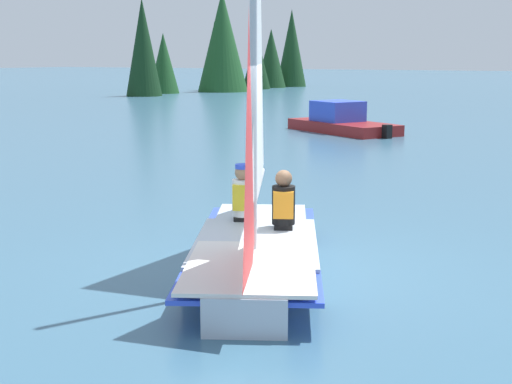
{
  "coord_description": "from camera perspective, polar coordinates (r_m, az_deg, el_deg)",
  "views": [
    {
      "loc": [
        7.31,
        4.15,
        2.6
      ],
      "look_at": [
        0.0,
        0.0,
        1.0
      ],
      "focal_mm": 50.0,
      "sensor_mm": 36.0,
      "label": 1
    }
  ],
  "objects": [
    {
      "name": "ground_plane",
      "position": [
        8.79,
        0.0,
        -6.38
      ],
      "size": [
        260.0,
        260.0,
        0.0
      ],
      "primitive_type": "plane",
      "color": "#38607A"
    },
    {
      "name": "sailor_crew",
      "position": [
        9.72,
        -1.05,
        -0.88
      ],
      "size": [
        0.42,
        0.4,
        1.16
      ],
      "rotation": [
        0.0,
        0.0,
        0.46
      ],
      "color": "black",
      "rests_on": "ground_plane"
    },
    {
      "name": "treeline_shore",
      "position": [
        56.18,
        -2.04,
        11.32
      ],
      "size": [
        21.19,
        5.28,
        7.42
      ],
      "color": "#193D1E",
      "rests_on": "ground_plane"
    },
    {
      "name": "motorboat_distant",
      "position": [
        25.15,
        6.85,
        5.63
      ],
      "size": [
        3.58,
        4.58,
        1.07
      ],
      "rotation": [
        0.0,
        0.0,
        4.21
      ],
      "color": "maroon",
      "rests_on": "ground_plane"
    },
    {
      "name": "sailor_helm",
      "position": [
        9.25,
        2.23,
        -1.55
      ],
      "size": [
        0.42,
        0.4,
        1.16
      ],
      "rotation": [
        0.0,
        0.0,
        0.46
      ],
      "color": "black",
      "rests_on": "ground_plane"
    },
    {
      "name": "sailboat_main",
      "position": [
        8.67,
        0.02,
        -1.79
      ],
      "size": [
        4.42,
        3.21,
        5.05
      ],
      "rotation": [
        0.0,
        0.0,
        0.46
      ],
      "color": "#B2BCCC",
      "rests_on": "ground_plane"
    }
  ]
}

